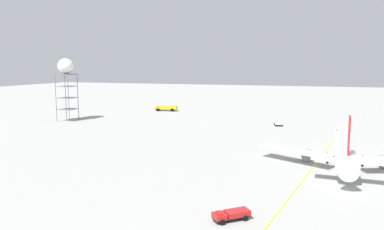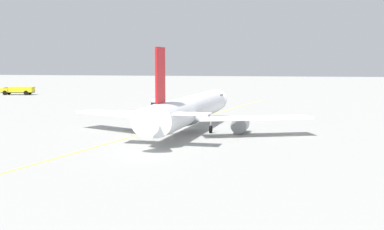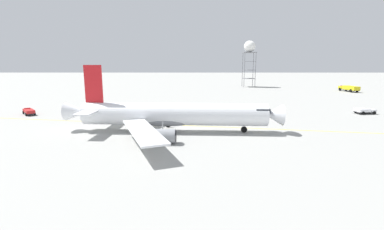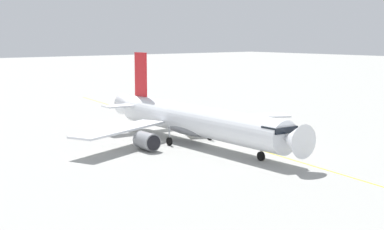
% 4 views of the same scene
% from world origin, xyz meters
% --- Properties ---
extents(ground_plane, '(600.00, 600.00, 0.00)m').
position_xyz_m(ground_plane, '(0.00, 0.00, 0.00)').
color(ground_plane, '#9E9E99').
extents(airliner_main, '(35.51, 39.12, 11.91)m').
position_xyz_m(airliner_main, '(-1.69, 1.95, 3.07)').
color(airliner_main, white).
rests_on(airliner_main, ground_plane).
extents(pushback_tug_truck, '(3.26, 4.83, 1.30)m').
position_xyz_m(pushback_tug_truck, '(16.15, -43.82, 0.81)').
color(pushback_tug_truck, '#232326').
rests_on(pushback_tug_truck, ground_plane).
extents(fire_tender_truck, '(10.40, 4.45, 2.50)m').
position_xyz_m(fire_tender_truck, '(68.56, -69.25, 1.54)').
color(fire_tender_truck, '#232326').
rests_on(fire_tender_truck, ground_plane).
extents(taxiway_centreline, '(23.13, 129.39, 0.01)m').
position_xyz_m(taxiway_centreline, '(3.19, -0.54, 0.00)').
color(taxiway_centreline, yellow).
rests_on(taxiway_centreline, ground_plane).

